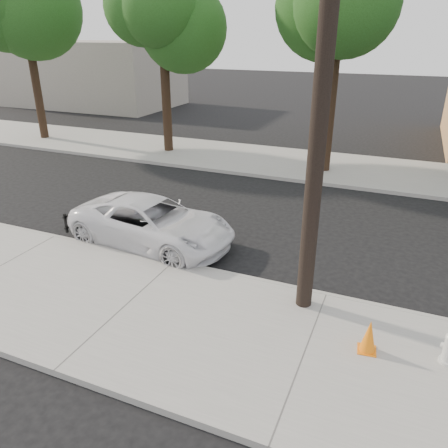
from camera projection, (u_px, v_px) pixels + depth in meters
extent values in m
plane|color=black|center=(208.00, 235.00, 13.30)|extent=(120.00, 120.00, 0.00)
cube|color=gray|center=(126.00, 308.00, 9.65)|extent=(90.00, 4.40, 0.15)
cube|color=gray|center=(284.00, 162.00, 20.43)|extent=(90.00, 5.00, 0.15)
cube|color=#9E9B93|center=(174.00, 263.00, 11.50)|extent=(90.00, 0.12, 0.16)
cube|color=gray|center=(91.00, 74.00, 36.29)|extent=(14.00, 8.00, 5.00)
cylinder|color=black|center=(322.00, 94.00, 7.87)|extent=(0.34, 0.34, 9.00)
cylinder|color=black|center=(38.00, 97.00, 24.08)|extent=(0.44, 0.44, 4.50)
sphere|color=#1D4112|center=(26.00, 22.00, 22.56)|extent=(4.50, 4.50, 4.50)
cylinder|color=black|center=(167.00, 107.00, 21.44)|extent=(0.44, 0.44, 4.25)
sphere|color=#1D4112|center=(163.00, 29.00, 20.02)|extent=(4.20, 4.20, 4.20)
sphere|color=#1D4112|center=(167.00, 1.00, 19.01)|extent=(3.36, 3.36, 3.36)
cylinder|color=black|center=(329.00, 115.00, 18.14)|extent=(0.44, 0.44, 4.75)
sphere|color=#1D4112|center=(340.00, 8.00, 16.54)|extent=(4.80, 4.80, 4.80)
imported|color=white|center=(152.00, 222.00, 12.48)|extent=(5.04, 2.68, 1.35)
cylinder|color=silver|center=(447.00, 361.00, 7.95)|extent=(0.30, 0.30, 0.06)
cube|color=orange|center=(367.00, 350.00, 8.25)|extent=(0.38, 0.38, 0.02)
cone|color=orange|center=(369.00, 336.00, 8.12)|extent=(0.34, 0.34, 0.67)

